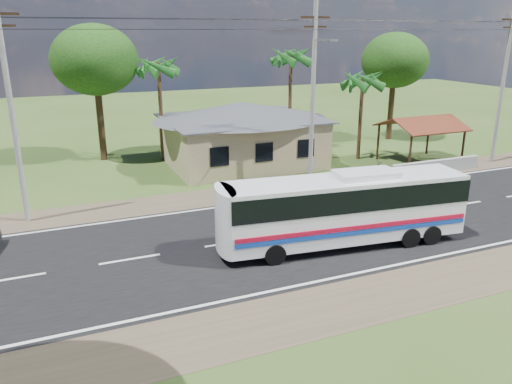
% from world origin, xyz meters
% --- Properties ---
extents(ground, '(120.00, 120.00, 0.00)m').
position_xyz_m(ground, '(0.00, 0.00, 0.00)').
color(ground, '#2E4819').
rests_on(ground, ground).
extents(road, '(120.00, 16.00, 0.03)m').
position_xyz_m(road, '(0.00, 0.00, 0.01)').
color(road, black).
rests_on(road, ground).
extents(house, '(12.40, 10.00, 5.00)m').
position_xyz_m(house, '(1.00, 13.00, 2.64)').
color(house, tan).
rests_on(house, ground).
extents(waiting_shed, '(5.20, 4.48, 3.35)m').
position_xyz_m(waiting_shed, '(13.00, 8.50, 2.73)').
color(waiting_shed, '#332012').
rests_on(waiting_shed, ground).
extents(concrete_barrier, '(7.00, 0.30, 0.90)m').
position_xyz_m(concrete_barrier, '(12.00, 5.60, 0.45)').
color(concrete_barrier, '#9E9E99').
rests_on(concrete_barrier, ground).
extents(utility_poles, '(32.80, 2.22, 11.00)m').
position_xyz_m(utility_poles, '(2.67, 6.49, 5.77)').
color(utility_poles, '#9E9E99').
rests_on(utility_poles, ground).
extents(palm_near, '(2.80, 2.80, 6.70)m').
position_xyz_m(palm_near, '(9.50, 11.00, 5.71)').
color(palm_near, '#47301E').
rests_on(palm_near, ground).
extents(palm_mid, '(2.80, 2.80, 8.20)m').
position_xyz_m(palm_mid, '(6.00, 15.50, 7.16)').
color(palm_mid, '#47301E').
rests_on(palm_mid, ground).
extents(palm_far, '(2.80, 2.80, 7.70)m').
position_xyz_m(palm_far, '(-4.00, 16.00, 6.68)').
color(palm_far, '#47301E').
rests_on(palm_far, ground).
extents(tree_behind_house, '(6.00, 6.00, 9.61)m').
position_xyz_m(tree_behind_house, '(-8.00, 18.00, 7.12)').
color(tree_behind_house, '#47301E').
rests_on(tree_behind_house, ground).
extents(tree_behind_shed, '(5.60, 5.60, 9.02)m').
position_xyz_m(tree_behind_shed, '(16.00, 16.00, 6.68)').
color(tree_behind_shed, '#47301E').
rests_on(tree_behind_shed, ground).
extents(coach_bus, '(10.94, 3.47, 3.34)m').
position_xyz_m(coach_bus, '(0.05, -2.10, 1.91)').
color(coach_bus, white).
rests_on(coach_bus, ground).
extents(motorcycle, '(1.98, 0.89, 1.01)m').
position_xyz_m(motorcycle, '(7.58, 6.59, 0.50)').
color(motorcycle, black).
rests_on(motorcycle, ground).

